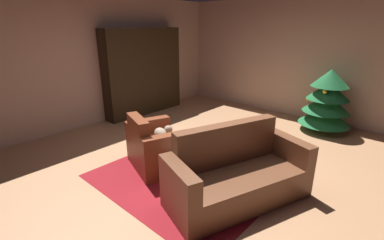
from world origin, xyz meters
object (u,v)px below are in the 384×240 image
(coffee_table, at_px, (193,153))
(bottle_on_table, at_px, (202,140))
(couch_red, at_px, (237,176))
(armchair_red, at_px, (156,148))
(book_stack_on_table, at_px, (193,149))
(decorated_tree, at_px, (327,101))
(bookshelf_unit, at_px, (148,71))

(coffee_table, distance_m, bottle_on_table, 0.24)
(couch_red, xyz_separation_m, coffee_table, (-0.75, 0.00, 0.07))
(armchair_red, relative_size, bottle_on_table, 4.32)
(book_stack_on_table, distance_m, decorated_tree, 3.32)
(couch_red, height_order, book_stack_on_table, couch_red)
(book_stack_on_table, bearing_deg, armchair_red, -169.64)
(coffee_table, height_order, book_stack_on_table, book_stack_on_table)
(couch_red, relative_size, book_stack_on_table, 8.78)
(bookshelf_unit, relative_size, decorated_tree, 1.63)
(bookshelf_unit, distance_m, coffee_table, 3.44)
(bottle_on_table, bearing_deg, coffee_table, -93.69)
(coffee_table, relative_size, book_stack_on_table, 3.23)
(armchair_red, height_order, couch_red, couch_red)
(armchair_red, height_order, coffee_table, armchair_red)
(bookshelf_unit, height_order, decorated_tree, bookshelf_unit)
(bookshelf_unit, bearing_deg, decorated_tree, 22.92)
(bottle_on_table, height_order, decorated_tree, decorated_tree)
(couch_red, xyz_separation_m, book_stack_on_table, (-0.72, -0.01, 0.14))
(book_stack_on_table, xyz_separation_m, bottle_on_table, (-0.01, 0.21, 0.06))
(bookshelf_unit, bearing_deg, bottle_on_table, -26.04)
(book_stack_on_table, height_order, decorated_tree, decorated_tree)
(armchair_red, bearing_deg, bookshelf_unit, 142.30)
(armchair_red, xyz_separation_m, couch_red, (1.39, 0.13, 0.00))
(couch_red, bearing_deg, bottle_on_table, 164.74)
(bookshelf_unit, height_order, armchair_red, bookshelf_unit)
(armchair_red, bearing_deg, decorated_tree, 67.14)
(bookshelf_unit, xyz_separation_m, armchair_red, (2.31, -1.78, -0.70))
(coffee_table, bearing_deg, bookshelf_unit, 150.85)
(couch_red, height_order, decorated_tree, decorated_tree)
(decorated_tree, bearing_deg, armchair_red, -112.86)
(bookshelf_unit, xyz_separation_m, decorated_tree, (3.72, 1.57, -0.37))
(book_stack_on_table, bearing_deg, bookshelf_unit, 150.90)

